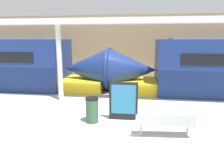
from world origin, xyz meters
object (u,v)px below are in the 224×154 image
Objects in this scene: bench_near at (165,123)px; poster_board at (123,101)px; support_column_near at (60,63)px; trash_bin at (92,110)px.

poster_board is at bearing 133.94° from bench_near.
poster_board is 0.40× the size of support_column_near.
support_column_near is at bearing 131.18° from trash_bin.
trash_bin is at bearing 156.89° from bench_near.
bench_near is 1.91m from poster_board.
bench_near is at bearing -41.60° from poster_board.
trash_bin reaches higher than bench_near.
support_column_near is at bearing 147.27° from poster_board.
support_column_near is at bearing 139.99° from bench_near.
poster_board is (-1.41, 1.26, 0.27)m from bench_near.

